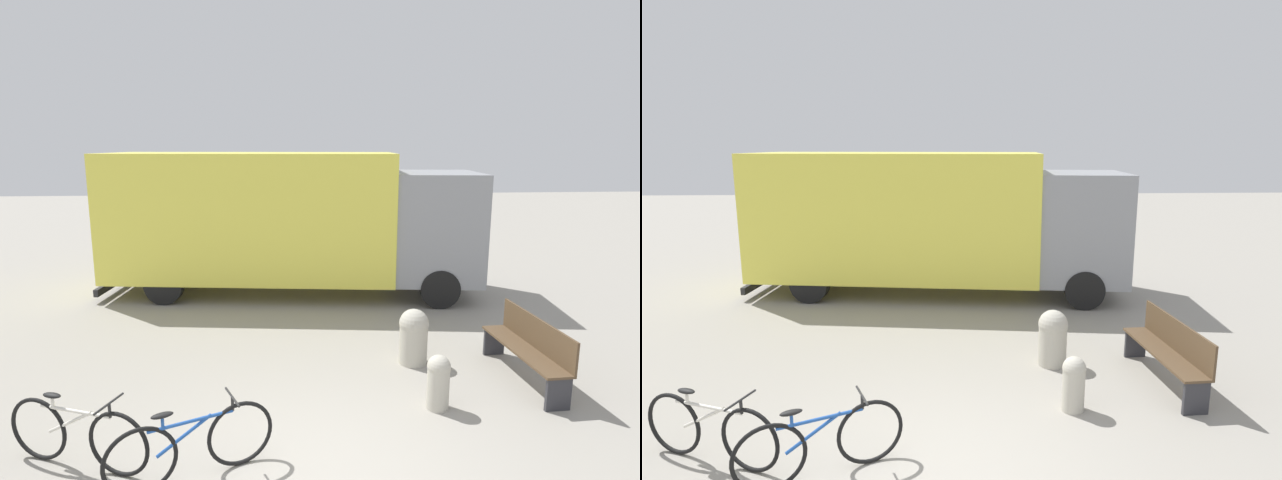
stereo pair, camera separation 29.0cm
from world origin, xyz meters
TOP-DOWN VIEW (x-y plane):
  - delivery_truck at (-0.07, 6.77)m, footprint 8.57×3.30m
  - park_bench at (3.37, 2.05)m, footprint 0.49×1.89m
  - bicycle_near at (-2.39, 0.45)m, footprint 1.65×0.69m
  - bicycle_middle at (-1.14, 0.16)m, footprint 1.62×0.75m
  - bollard_near_bench at (1.80, 1.34)m, footprint 0.30×0.30m
  - bollard_far_bench at (1.84, 2.72)m, footprint 0.46×0.46m

SIDE VIEW (x-z plane):
  - bicycle_near at x=-2.39m, z-range -0.02..0.79m
  - bicycle_middle at x=-1.14m, z-range -0.02..0.79m
  - bollard_near_bench at x=1.80m, z-range 0.03..0.76m
  - bollard_far_bench at x=1.84m, z-range 0.03..0.91m
  - park_bench at x=3.37m, z-range 0.05..0.98m
  - delivery_truck at x=-0.07m, z-range 0.15..3.35m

